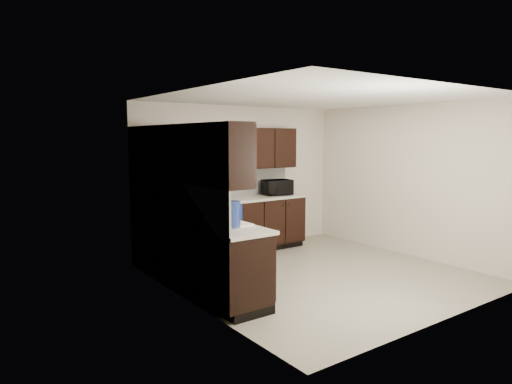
{
  "coord_description": "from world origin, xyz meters",
  "views": [
    {
      "loc": [
        -4.43,
        -4.65,
        1.96
      ],
      "look_at": [
        -0.66,
        0.6,
        1.18
      ],
      "focal_mm": 32.0,
      "sensor_mm": 36.0,
      "label": 1
    }
  ],
  "objects_px": {
    "toaster_oven": "(152,199)",
    "blue_pitcher": "(232,214)",
    "sink": "(217,228)",
    "microwave": "(277,187)",
    "storage_bin": "(192,207)"
  },
  "relations": [
    {
      "from": "blue_pitcher",
      "to": "sink",
      "type": "bearing_deg",
      "value": 103.63
    },
    {
      "from": "microwave",
      "to": "blue_pitcher",
      "type": "relative_size",
      "value": 1.66
    },
    {
      "from": "toaster_oven",
      "to": "blue_pitcher",
      "type": "xyz_separation_m",
      "value": [
        0.08,
        -2.11,
        0.04
      ]
    },
    {
      "from": "microwave",
      "to": "toaster_oven",
      "type": "height_order",
      "value": "microwave"
    },
    {
      "from": "sink",
      "to": "toaster_oven",
      "type": "height_order",
      "value": "sink"
    },
    {
      "from": "microwave",
      "to": "toaster_oven",
      "type": "relative_size",
      "value": 1.49
    },
    {
      "from": "sink",
      "to": "blue_pitcher",
      "type": "xyz_separation_m",
      "value": [
        0.01,
        -0.32,
        0.21
      ]
    },
    {
      "from": "toaster_oven",
      "to": "microwave",
      "type": "bearing_deg",
      "value": -6.45
    },
    {
      "from": "microwave",
      "to": "toaster_oven",
      "type": "bearing_deg",
      "value": -174.28
    },
    {
      "from": "microwave",
      "to": "storage_bin",
      "type": "distance_m",
      "value": 2.43
    },
    {
      "from": "toaster_oven",
      "to": "blue_pitcher",
      "type": "relative_size",
      "value": 1.12
    },
    {
      "from": "sink",
      "to": "storage_bin",
      "type": "distance_m",
      "value": 0.69
    },
    {
      "from": "sink",
      "to": "blue_pitcher",
      "type": "relative_size",
      "value": 2.75
    },
    {
      "from": "microwave",
      "to": "blue_pitcher",
      "type": "bearing_deg",
      "value": -129.69
    },
    {
      "from": "storage_bin",
      "to": "blue_pitcher",
      "type": "distance_m",
      "value": 0.99
    }
  ]
}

